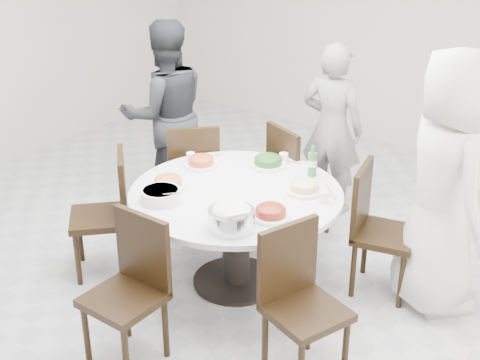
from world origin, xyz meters
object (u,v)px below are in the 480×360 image
Objects in this scene: chair_s at (123,296)px; rice_bowl at (231,219)px; chair_se at (307,309)px; diner_middle at (332,129)px; soup_bowl at (161,195)px; diner_right at (445,184)px; chair_nw at (192,174)px; dining_table at (236,238)px; diner_left at (166,114)px; chair_ne at (386,232)px; chair_n at (301,179)px; beverage_bottle at (312,161)px; chair_sw at (99,215)px.

chair_s is 3.21× the size of rice_bowl.
chair_se is 2.29m from diner_middle.
rice_bowl is 1.09× the size of soup_bowl.
chair_s is at bearing -116.58° from rice_bowl.
chair_nw is at bearing 48.65° from diner_right.
diner_left is at bearing 150.03° from dining_table.
rice_bowl is at bearing 135.76° from chair_ne.
diner_right is (0.34, 0.09, 0.44)m from chair_ne.
dining_table is at bearing 84.93° from diner_middle.
rice_bowl is (0.33, 0.65, 0.34)m from chair_s.
chair_s is 2.29m from diner_left.
chair_n is 1.45m from soup_bowl.
diner_middle reaches higher than soup_bowl.
soup_bowl is at bearing 74.63° from diner_middle.
chair_s is at bearing 99.06° from diner_right.
chair_n is (-0.95, 0.43, 0.00)m from chair_ne.
beverage_bottle is (-0.95, -0.09, -0.05)m from diner_right.
dining_table is at bearing 78.30° from chair_se.
chair_nw is at bearing 117.22° from chair_s.
chair_sw is 1.63m from beverage_bottle.
chair_sw is 3.49× the size of soup_bowl.
diner_middle is at bearing 92.05° from dining_table.
chair_s is 2.20m from diner_right.
chair_n is 0.52× the size of diner_right.
soup_bowl is at bearing 177.12° from rice_bowl.
chair_n is at bearing 83.52° from diner_middle.
chair_sw is 0.63× the size of diner_middle.
soup_bowl is (-0.28, -1.39, 0.32)m from chair_n.
chair_ne is 3.21× the size of rice_bowl.
chair_nw is (-0.79, -0.45, 0.00)m from chair_n.
chair_sw is 2.47m from diner_right.
diner_left is at bearing 172.30° from beverage_bottle.
diner_left is (-1.29, 1.86, 0.36)m from chair_s.
chair_s is 0.81m from soup_bowl.
diner_middle is at bearing 110.26° from beverage_bottle.
soup_bowl is at bearing 102.89° from chair_se.
beverage_bottle is (0.62, 0.96, 0.07)m from soup_bowl.
chair_nw is at bearing 43.54° from diner_middle.
rice_bowl is at bearing -2.88° from soup_bowl.
diner_left reaches higher than soup_bowl.
chair_ne reaches higher than soup_bowl.
chair_ne is at bearing 31.08° from dining_table.
dining_table is 1.60m from diner_left.
diner_middle reaches higher than chair_sw.
chair_s is (-0.04, -1.10, 0.10)m from dining_table.
chair_nw is at bearing -178.91° from beverage_bottle.
chair_sw is at bearing 72.36° from diner_right.
soup_bowl is at bearing 79.27° from diner_right.
chair_ne is at bearing 60.98° from chair_s.
chair_ne is 4.12× the size of beverage_bottle.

